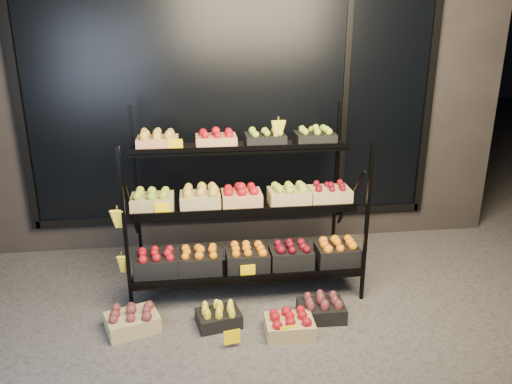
{
  "coord_description": "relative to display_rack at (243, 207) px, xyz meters",
  "views": [
    {
      "loc": [
        -0.45,
        -3.67,
        2.4
      ],
      "look_at": [
        0.1,
        0.55,
        0.95
      ],
      "focal_mm": 35.0,
      "sensor_mm": 36.0,
      "label": 1
    }
  ],
  "objects": [
    {
      "name": "floor_crate_right",
      "position": [
        0.6,
        -0.68,
        -0.69
      ],
      "size": [
        0.4,
        0.3,
        0.2
      ],
      "rotation": [
        0.0,
        0.0,
        -0.04
      ],
      "color": "black",
      "rests_on": "ground"
    },
    {
      "name": "floor_crate_midleft",
      "position": [
        -0.28,
        -0.67,
        -0.7
      ],
      "size": [
        0.4,
        0.32,
        0.19
      ],
      "rotation": [
        0.0,
        0.0,
        0.2
      ],
      "color": "black",
      "rests_on": "ground"
    },
    {
      "name": "floor_crate_left",
      "position": [
        -0.99,
        -0.65,
        -0.69
      ],
      "size": [
        0.48,
        0.42,
        0.2
      ],
      "rotation": [
        0.0,
        0.0,
        0.34
      ],
      "color": "tan",
      "rests_on": "ground"
    },
    {
      "name": "floor_crate_midright",
      "position": [
        0.28,
        -0.88,
        -0.69
      ],
      "size": [
        0.39,
        0.29,
        0.2
      ],
      "rotation": [
        0.0,
        0.0,
        -0.02
      ],
      "color": "tan",
      "rests_on": "ground"
    },
    {
      "name": "tag_floor_a",
      "position": [
        -0.19,
        -1.0,
        -0.73
      ],
      "size": [
        0.13,
        0.01,
        0.12
      ],
      "primitive_type": "cube",
      "color": "#FFD200",
      "rests_on": "ground"
    },
    {
      "name": "display_rack",
      "position": [
        0.0,
        0.0,
        0.0
      ],
      "size": [
        2.18,
        1.02,
        1.66
      ],
      "color": "black",
      "rests_on": "ground"
    },
    {
      "name": "ground",
      "position": [
        0.01,
        -0.6,
        -0.79
      ],
      "size": [
        24.0,
        24.0,
        0.0
      ],
      "primitive_type": "plane",
      "color": "#514F4C",
      "rests_on": "ground"
    },
    {
      "name": "building",
      "position": [
        0.01,
        1.99,
        0.96
      ],
      "size": [
        6.0,
        2.08,
        3.5
      ],
      "color": "#2D2826",
      "rests_on": "ground"
    },
    {
      "name": "tag_floor_b",
      "position": [
        0.24,
        -1.0,
        -0.73
      ],
      "size": [
        0.13,
        0.01,
        0.12
      ],
      "primitive_type": "cube",
      "color": "#FFD200",
      "rests_on": "ground"
    }
  ]
}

